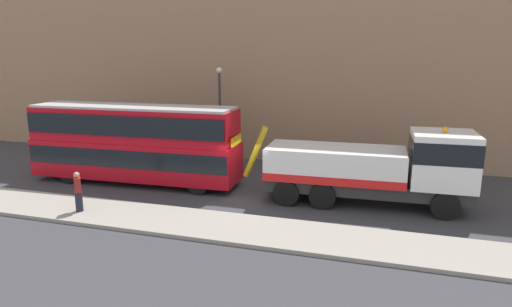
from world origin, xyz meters
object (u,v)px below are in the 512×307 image
recovery_tow_truck (376,167)px  pedestrian_onlooker (78,192)px  street_lamp (220,107)px  double_decker_bus (135,141)px

recovery_tow_truck → pedestrian_onlooker: size_ratio=5.96×
recovery_tow_truck → pedestrian_onlooker: bearing=-159.7°
pedestrian_onlooker → street_lamp: street_lamp is taller
double_decker_bus → pedestrian_onlooker: (0.26, -4.87, -1.25)m
recovery_tow_truck → pedestrian_onlooker: 12.83m
double_decker_bus → street_lamp: street_lamp is taller
street_lamp → pedestrian_onlooker: bearing=-103.7°
recovery_tow_truck → street_lamp: bearing=149.0°
pedestrian_onlooker → street_lamp: 10.65m
recovery_tow_truck → street_lamp: 10.86m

